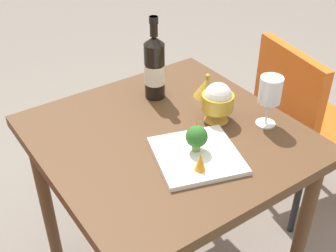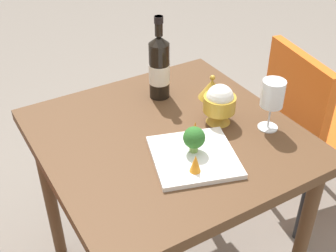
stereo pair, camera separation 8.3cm
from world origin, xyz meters
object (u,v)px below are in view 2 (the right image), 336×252
(chair_near_window, at_px, (306,120))
(broccoli_floret, at_px, (194,138))
(wine_glass, at_px, (273,95))
(carrot_garnish_left, at_px, (195,163))
(rice_bowl_lid, at_px, (212,88))
(rice_bowl, at_px, (219,103))
(serving_plate, at_px, (194,157))
(carrot_garnish_right, at_px, (195,131))
(wine_bottle, at_px, (159,67))

(chair_near_window, height_order, broccoli_floret, chair_near_window)
(wine_glass, height_order, carrot_garnish_left, wine_glass)
(rice_bowl_lid, bearing_deg, carrot_garnish_left, 138.45)
(rice_bowl, xyz_separation_m, carrot_garnish_left, (-0.19, 0.22, -0.03))
(rice_bowl, relative_size, broccoli_floret, 1.65)
(wine_glass, distance_m, broccoli_floret, 0.30)
(serving_plate, height_order, carrot_garnish_right, carrot_garnish_right)
(serving_plate, bearing_deg, wine_glass, -87.86)
(rice_bowl, bearing_deg, wine_glass, -133.64)
(rice_bowl_lid, relative_size, broccoli_floret, 1.17)
(wine_bottle, xyz_separation_m, rice_bowl_lid, (-0.11, -0.16, -0.08))
(carrot_garnish_left, bearing_deg, broccoli_floret, -30.87)
(wine_bottle, distance_m, broccoli_floret, 0.38)
(carrot_garnish_left, bearing_deg, rice_bowl_lid, -41.55)
(chair_near_window, relative_size, broccoli_floret, 9.91)
(rice_bowl, relative_size, rice_bowl_lid, 1.42)
(rice_bowl, xyz_separation_m, serving_plate, (-0.13, 0.18, -0.07))
(chair_near_window, xyz_separation_m, rice_bowl, (-0.05, 0.52, 0.28))
(wine_glass, xyz_separation_m, rice_bowl, (0.12, 0.12, -0.05))
(serving_plate, bearing_deg, carrot_garnish_left, 148.39)
(chair_near_window, bearing_deg, wine_glass, -56.82)
(broccoli_floret, xyz_separation_m, carrot_garnish_left, (-0.08, 0.05, -0.02))
(wine_glass, height_order, rice_bowl, wine_glass)
(carrot_garnish_right, bearing_deg, wine_glass, -101.60)
(rice_bowl_lid, bearing_deg, chair_near_window, -101.75)
(wine_glass, distance_m, rice_bowl_lid, 0.28)
(rice_bowl_lid, bearing_deg, serving_plate, 136.44)
(serving_plate, bearing_deg, carrot_garnish_right, -34.70)
(rice_bowl_lid, xyz_separation_m, serving_plate, (-0.27, 0.26, -0.03))
(rice_bowl, relative_size, carrot_garnish_left, 2.47)
(chair_near_window, height_order, carrot_garnish_left, chair_near_window)
(serving_plate, bearing_deg, broccoli_floret, -27.61)
(wine_glass, relative_size, rice_bowl_lid, 1.79)
(wine_glass, bearing_deg, serving_plate, 92.14)
(broccoli_floret, bearing_deg, serving_plate, 152.39)
(chair_near_window, height_order, rice_bowl, rice_bowl)
(wine_bottle, distance_m, rice_bowl, 0.27)
(chair_near_window, distance_m, wine_glass, 0.55)
(chair_near_window, bearing_deg, rice_bowl_lid, -91.22)
(chair_near_window, height_order, serving_plate, chair_near_window)
(wine_glass, xyz_separation_m, broccoli_floret, (0.00, 0.30, -0.06))
(rice_bowl_lid, xyz_separation_m, carrot_garnish_left, (-0.34, 0.30, 0.01))
(rice_bowl, distance_m, carrot_garnish_right, 0.15)
(wine_glass, bearing_deg, broccoli_floret, 89.23)
(rice_bowl_lid, bearing_deg, wine_glass, -169.77)
(broccoli_floret, xyz_separation_m, carrot_garnish_right, (0.05, -0.04, -0.02))
(chair_near_window, height_order, carrot_garnish_right, chair_near_window)
(rice_bowl, relative_size, carrot_garnish_right, 2.10)
(serving_plate, bearing_deg, rice_bowl_lid, -43.56)
(chair_near_window, distance_m, rice_bowl_lid, 0.52)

